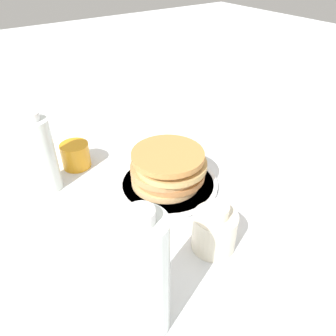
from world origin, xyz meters
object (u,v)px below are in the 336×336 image
Objects in this scene: juice_glass at (76,155)px; water_bottle_near at (145,278)px; water_bottle_mid at (42,155)px; cream_jug at (214,230)px; pancake_stack at (168,167)px; plate at (168,184)px.

water_bottle_near reaches higher than juice_glass.
cream_jug is at bearing 118.33° from water_bottle_mid.
water_bottle_mid reaches higher than pancake_stack.
cream_jug is (0.04, 0.21, 0.04)m from plate.
cream_jug is (0.04, 0.21, -0.01)m from pancake_stack.
water_bottle_near is at bearing 49.49° from pancake_stack.
cream_jug is 0.21m from water_bottle_near.
pancake_stack is 1.74× the size of cream_jug.
plate is at bearing 145.56° from water_bottle_mid.
pancake_stack is at bearing -100.53° from cream_jug.
water_bottle_near is 0.43m from water_bottle_mid.
plate is 0.26m from juice_glass.
juice_glass is (0.15, -0.21, 0.03)m from plate.
juice_glass is 0.49m from water_bottle_near.
pancake_stack is 0.26m from juice_glass.
pancake_stack is 0.36m from water_bottle_near.
cream_jug is 0.43× the size of water_bottle_near.
pancake_stack is 0.91× the size of water_bottle_mid.
water_bottle_mid is at bearing -34.17° from pancake_stack.
water_bottle_mid is (0.24, -0.16, 0.04)m from pancake_stack.
plate is 0.37m from water_bottle_near.
water_bottle_mid reaches higher than cream_jug.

